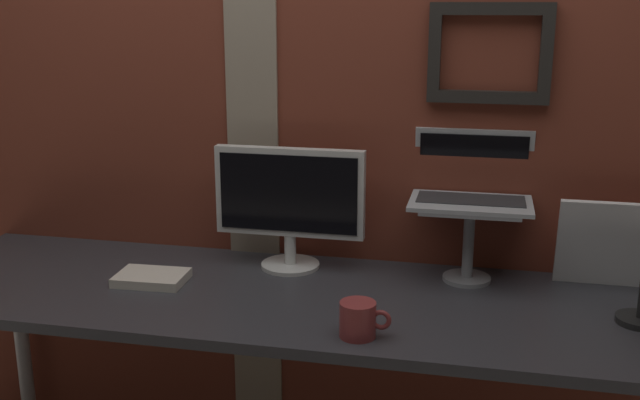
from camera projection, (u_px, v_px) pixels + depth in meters
name	position (u px, v px, depth m)	size (l,w,h in m)	color
brick_wall_back	(303.00, 98.00, 2.36)	(3.13, 0.16, 2.56)	brown
desk	(312.00, 318.00, 2.11)	(2.38, 0.67, 0.78)	#333338
monitor	(291.00, 199.00, 2.26)	(0.46, 0.18, 0.37)	silver
laptop_stand	(469.00, 230.00, 2.17)	(0.28, 0.22, 0.23)	gray
laptop	(472.00, 183.00, 2.19)	(0.35, 0.26, 0.20)	#ADB2B7
whiteboard_panel	(629.00, 246.00, 2.11)	(0.39, 0.02, 0.26)	white
coffee_mug	(359.00, 320.00, 1.83)	(0.13, 0.09, 0.09)	maroon
paper_clutter_stack	(152.00, 278.00, 2.19)	(0.20, 0.14, 0.03)	silver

